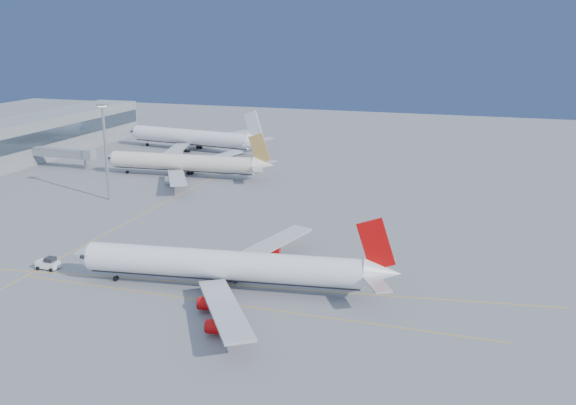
% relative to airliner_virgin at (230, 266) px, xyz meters
% --- Properties ---
extents(ground, '(500.00, 500.00, 0.00)m').
position_rel_airliner_virgin_xyz_m(ground, '(-0.62, 8.01, -4.66)').
color(ground, slate).
rests_on(ground, ground).
extents(terminal, '(18.40, 110.00, 15.00)m').
position_rel_airliner_virgin_xyz_m(terminal, '(-115.55, 93.01, 2.85)').
color(terminal, gray).
rests_on(terminal, ground).
extents(jet_bridge, '(23.60, 3.60, 6.90)m').
position_rel_airliner_virgin_xyz_m(jet_bridge, '(-93.73, 80.01, 0.52)').
color(jet_bridge, gray).
rests_on(jet_bridge, ground).
extents(taxiway_lines, '(118.86, 140.00, 0.02)m').
position_rel_airliner_virgin_xyz_m(taxiway_lines, '(-15.33, 14.35, -4.65)').
color(taxiway_lines, '#E4A70C').
rests_on(taxiway_lines, ground).
extents(airliner_virgin, '(62.59, 55.83, 15.45)m').
position_rel_airliner_virgin_xyz_m(airliner_virgin, '(0.00, 0.00, 0.00)').
color(airliner_virgin, white).
rests_on(airliner_virgin, ground).
extents(airliner_etihad, '(58.85, 54.27, 15.36)m').
position_rel_airliner_virgin_xyz_m(airliner_etihad, '(-48.76, 80.12, 0.02)').
color(airliner_etihad, beige).
rests_on(airliner_etihad, ground).
extents(airliner_third, '(63.83, 58.36, 17.14)m').
position_rel_airliner_virgin_xyz_m(airliner_third, '(-66.30, 121.95, 0.53)').
color(airliner_third, white).
rests_on(airliner_third, ground).
extents(pushback_tug, '(4.48, 2.76, 2.51)m').
position_rel_airliner_virgin_xyz_m(pushback_tug, '(-38.73, -1.52, -3.49)').
color(pushback_tug, white).
rests_on(pushback_tug, ground).
extents(light_mast, '(2.32, 2.32, 26.80)m').
position_rel_airliner_virgin_xyz_m(light_mast, '(-56.95, 48.44, 11.16)').
color(light_mast, gray).
rests_on(light_mast, ground).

